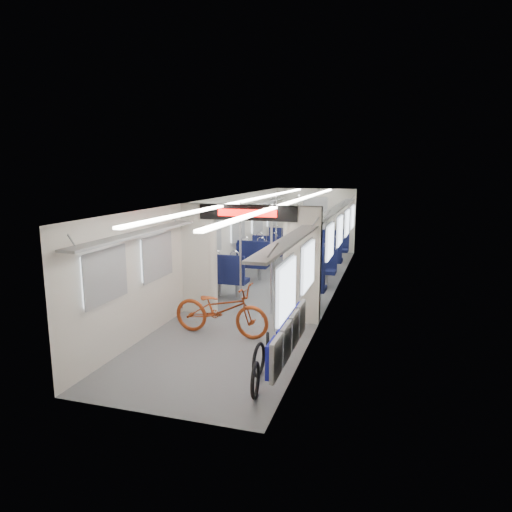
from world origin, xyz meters
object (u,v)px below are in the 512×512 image
at_px(bike_hoop_b, 259,361).
at_px(bike_hoop_c, 268,347).
at_px(bike_hoop_a, 255,382).
at_px(seat_bay_near_left, 240,266).
at_px(bicycle, 221,309).
at_px(seat_bay_near_right, 312,272).
at_px(stanchion_far_left, 276,236).
at_px(seat_bay_far_right, 330,249).
at_px(seat_bay_far_left, 275,245).
at_px(flip_bench, 288,336).
at_px(stanchion_near_right, 271,260).
at_px(stanchion_near_left, 240,256).
at_px(stanchion_far_right, 298,236).

xyz_separation_m(bike_hoop_b, bike_hoop_c, (-0.04, 0.65, -0.04)).
bearing_deg(bike_hoop_a, seat_bay_near_left, 110.69).
bearing_deg(bike_hoop_c, bicycle, 144.12).
bearing_deg(seat_bay_near_right, seat_bay_near_left, 174.70).
distance_m(bike_hoop_c, stanchion_far_left, 5.82).
bearing_deg(seat_bay_far_right, bicycle, -99.76).
relative_size(bike_hoop_c, seat_bay_far_left, 0.21).
bearing_deg(seat_bay_near_right, bike_hoop_b, -89.56).
height_order(flip_bench, stanchion_near_right, stanchion_near_right).
distance_m(flip_bench, stanchion_far_left, 6.28).
bearing_deg(seat_bay_near_right, bike_hoop_c, -90.12).
bearing_deg(seat_bay_far_right, stanchion_near_right, -96.38).
distance_m(bicycle, flip_bench, 1.95).
height_order(seat_bay_near_right, stanchion_far_left, stanchion_far_left).
height_order(bike_hoop_c, seat_bay_far_left, seat_bay_far_left).
bearing_deg(stanchion_near_left, bike_hoop_b, -66.85).
relative_size(bike_hoop_a, stanchion_near_right, 0.22).
height_order(bike_hoop_b, stanchion_near_right, stanchion_near_right).
bearing_deg(seat_bay_near_left, seat_bay_near_right, -5.30).
xyz_separation_m(bike_hoop_a, bike_hoop_c, (-0.18, 1.27, -0.03)).
bearing_deg(bike_hoop_c, flip_bench, -44.31).
relative_size(flip_bench, stanchion_near_left, 0.93).
bearing_deg(seat_bay_far_right, stanchion_near_left, -105.14).
xyz_separation_m(bike_hoop_a, stanchion_far_left, (-1.47, 6.86, 0.93)).
bearing_deg(bike_hoop_b, stanchion_near_right, 101.47).
height_order(seat_bay_near_left, stanchion_far_right, stanchion_far_right).
relative_size(flip_bench, stanchion_near_right, 0.93).
relative_size(bike_hoop_a, bike_hoop_b, 0.96).
height_order(seat_bay_far_left, stanchion_near_right, stanchion_near_right).
relative_size(bicycle, seat_bay_near_right, 0.82).
relative_size(seat_bay_near_right, stanchion_near_right, 0.97).
bearing_deg(bicycle, stanchion_near_right, -17.33).
height_order(seat_bay_near_left, stanchion_near_left, stanchion_near_left).
height_order(seat_bay_near_right, seat_bay_far_right, seat_bay_near_right).
distance_m(seat_bay_near_left, stanchion_far_left, 1.67).
height_order(stanchion_far_left, stanchion_far_right, same).
bearing_deg(stanchion_far_left, seat_bay_near_right, -51.38).
distance_m(bike_hoop_a, bike_hoop_b, 0.64).
relative_size(bicycle, seat_bay_far_right, 0.83).
distance_m(seat_bay_near_right, seat_bay_far_left, 4.14).
height_order(bicycle, seat_bay_far_right, seat_bay_far_right).
bearing_deg(bike_hoop_a, stanchion_near_right, 101.63).
height_order(seat_bay_far_right, stanchion_near_left, stanchion_near_left).
bearing_deg(seat_bay_near_left, stanchion_far_left, 68.63).
height_order(seat_bay_near_right, stanchion_near_right, stanchion_near_right).
xyz_separation_m(seat_bay_near_left, stanchion_far_left, (0.57, 1.45, 0.58)).
bearing_deg(bike_hoop_b, seat_bay_near_right, 90.44).
xyz_separation_m(flip_bench, stanchion_near_left, (-1.71, 2.87, 0.57)).
xyz_separation_m(flip_bench, stanchion_far_left, (-1.72, 6.01, 0.57)).
xyz_separation_m(flip_bench, seat_bay_far_right, (-0.42, 7.65, -0.02)).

